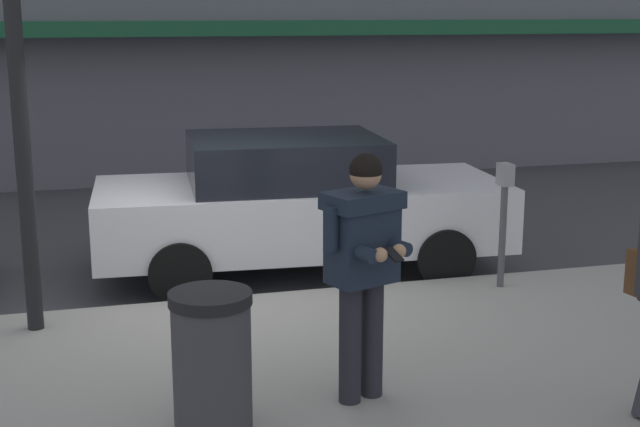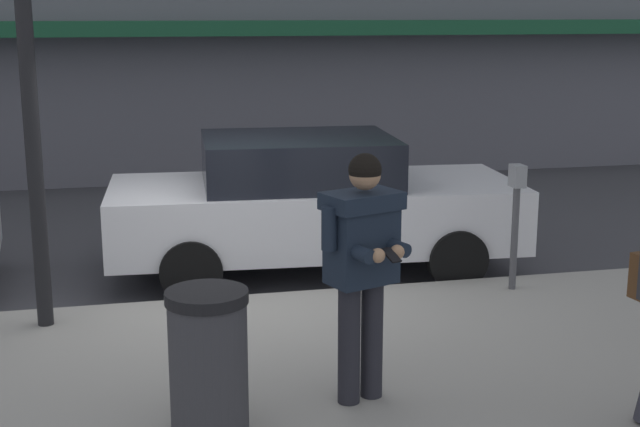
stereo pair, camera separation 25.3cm
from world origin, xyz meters
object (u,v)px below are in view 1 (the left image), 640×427
Objects in this scene: parked_sedan_mid at (298,203)px; parking_meter at (504,207)px; man_texting_on_phone at (363,251)px; trash_bin at (212,363)px.

parked_sedan_mid is 2.32m from parking_meter.
man_texting_on_phone is 3.11m from parking_meter.
man_texting_on_phone is (-0.43, -3.70, 0.46)m from parked_sedan_mid.
parked_sedan_mid reaches higher than trash_bin.
parked_sedan_mid is 4.70× the size of trash_bin.
trash_bin is (-1.11, -0.25, -0.62)m from man_texting_on_phone.
parking_meter is at bearing 36.56° from trash_bin.
trash_bin is (-1.54, -3.96, -0.16)m from parked_sedan_mid.
parking_meter is (2.18, 2.19, -0.28)m from man_texting_on_phone.
trash_bin is at bearing -111.29° from parked_sedan_mid.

